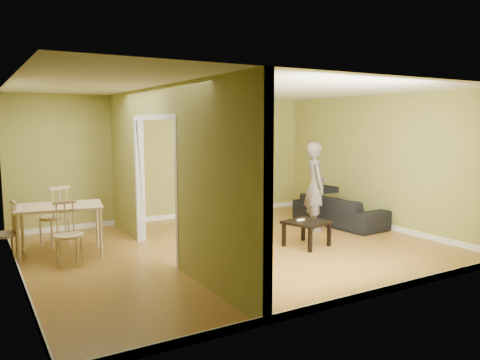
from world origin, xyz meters
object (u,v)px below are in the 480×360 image
(chair_left, at_px, (3,233))
(chair_near, at_px, (68,234))
(chair_far, at_px, (54,216))
(bookshelf, at_px, (223,170))
(dining_table, at_px, (60,210))
(coffee_table, at_px, (307,225))
(person, at_px, (315,178))
(sofa, at_px, (339,206))

(chair_left, distance_m, chair_near, 0.98)
(chair_left, distance_m, chair_far, 1.07)
(chair_left, bearing_deg, bookshelf, 101.72)
(chair_far, bearing_deg, dining_table, 64.86)
(coffee_table, relative_size, chair_left, 0.70)
(chair_near, bearing_deg, chair_left, 143.52)
(coffee_table, bearing_deg, dining_table, 156.90)
(person, distance_m, bookshelf, 2.34)
(bookshelf, xyz_separation_m, chair_near, (-3.73, -2.19, -0.55))
(bookshelf, relative_size, chair_far, 1.96)
(bookshelf, bearing_deg, person, -68.67)
(dining_table, relative_size, chair_near, 1.35)
(sofa, xyz_separation_m, dining_table, (-5.26, 0.55, 0.32))
(chair_left, bearing_deg, sofa, 77.38)
(chair_left, bearing_deg, coffee_table, 63.52)
(chair_near, distance_m, chair_far, 1.24)
(sofa, distance_m, chair_near, 5.26)
(dining_table, xyz_separation_m, chair_near, (0.00, -0.62, -0.24))
(person, distance_m, chair_far, 4.76)
(dining_table, bearing_deg, coffee_table, -23.10)
(sofa, relative_size, chair_near, 2.17)
(chair_near, height_order, chair_far, chair_far)
(bookshelf, relative_size, coffee_table, 3.14)
(person, xyz_separation_m, bookshelf, (-0.85, 2.18, 0.01))
(sofa, xyz_separation_m, bookshelf, (-1.53, 2.12, 0.63))
(chair_left, bearing_deg, chair_near, 47.82)
(dining_table, distance_m, chair_near, 0.67)
(bookshelf, bearing_deg, sofa, -54.15)
(sofa, bearing_deg, person, 91.72)
(bookshelf, bearing_deg, chair_left, -160.18)
(person, xyz_separation_m, dining_table, (-4.58, 0.62, -0.29))
(dining_table, height_order, chair_left, chair_left)
(sofa, relative_size, dining_table, 1.60)
(sofa, bearing_deg, dining_table, 80.45)
(person, bearing_deg, coffee_table, 158.52)
(bookshelf, xyz_separation_m, chair_left, (-4.54, -1.64, -0.55))
(bookshelf, height_order, coffee_table, bookshelf)
(chair_near, bearing_deg, person, -2.29)
(person, relative_size, bookshelf, 0.99)
(person, height_order, chair_far, person)
(bookshelf, xyz_separation_m, coffee_table, (-0.09, -3.11, -0.65))
(chair_far, bearing_deg, chair_left, 15.59)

